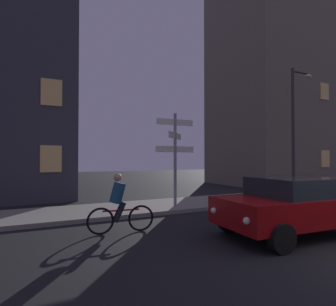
% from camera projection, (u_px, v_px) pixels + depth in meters
% --- Properties ---
extents(sidewalk_kerb, '(40.00, 2.83, 0.14)m').
position_uv_depth(sidewalk_kerb, '(192.00, 203.00, 12.05)').
color(sidewalk_kerb, gray).
rests_on(sidewalk_kerb, ground_plane).
extents(signpost, '(1.67, 1.14, 3.66)m').
position_uv_depth(signpost, '(175.00, 150.00, 10.99)').
color(signpost, gray).
rests_on(signpost, sidewalk_kerb).
extents(street_lamp, '(1.53, 0.28, 6.64)m').
position_uv_depth(street_lamp, '(295.00, 121.00, 14.75)').
color(street_lamp, '#2D2D30').
rests_on(street_lamp, sidewalk_kerb).
extents(car_near_right, '(4.04, 2.28, 1.51)m').
position_uv_depth(car_near_right, '(292.00, 204.00, 7.29)').
color(car_near_right, maroon).
rests_on(car_near_right, ground_plane).
extents(cyclist, '(1.82, 0.36, 1.61)m').
position_uv_depth(cyclist, '(119.00, 205.00, 7.53)').
color(cyclist, black).
rests_on(cyclist, ground_plane).
extents(building_right_block, '(11.48, 6.91, 17.54)m').
position_uv_depth(building_right_block, '(285.00, 77.00, 23.21)').
color(building_right_block, '#6B6056').
rests_on(building_right_block, ground_plane).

